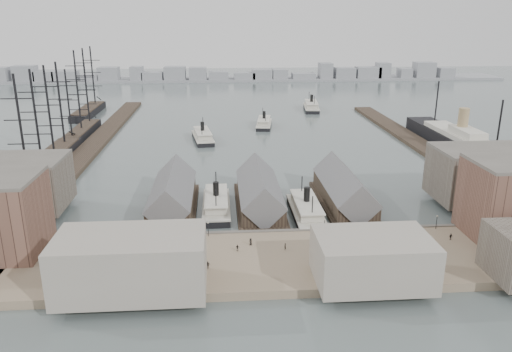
{
  "coord_description": "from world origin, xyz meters",
  "views": [
    {
      "loc": [
        -11.54,
        -124.48,
        55.67
      ],
      "look_at": [
        0.0,
        30.0,
        6.0
      ],
      "focal_mm": 35.0,
      "sensor_mm": 36.0,
      "label": 1
    }
  ],
  "objects": [
    {
      "name": "seawall",
      "position": [
        0.0,
        -5.2,
        1.15
      ],
      "size": [
        180.0,
        1.2,
        2.3
      ],
      "primitive_type": "cube",
      "color": "#59544C",
      "rests_on": "ground"
    },
    {
      "name": "pedestrian_5",
      "position": [
        3.57,
        -16.3,
        2.86
      ],
      "size": [
        0.58,
        0.71,
        1.71
      ],
      "primitive_type": "imported",
      "rotation": [
        0.0,
        0.0,
        4.93
      ],
      "color": "black",
      "rests_on": "quay"
    },
    {
      "name": "far_shore",
      "position": [
        -2.07,
        334.14,
        3.91
      ],
      "size": [
        500.0,
        40.0,
        15.72
      ],
      "color": "gray",
      "rests_on": "ground"
    },
    {
      "name": "horse_cart_left",
      "position": [
        -29.29,
        -11.74,
        2.81
      ],
      "size": [
        4.83,
        2.89,
        1.6
      ],
      "rotation": [
        0.0,
        0.0,
        1.22
      ],
      "color": "black",
      "rests_on": "quay"
    },
    {
      "name": "pedestrian_0",
      "position": [
        -53.23,
        -9.21,
        2.87
      ],
      "size": [
        0.48,
        0.64,
        1.75
      ],
      "primitive_type": "imported",
      "rotation": [
        0.0,
        0.0,
        1.55
      ],
      "color": "black",
      "rests_on": "quay"
    },
    {
      "name": "lamp_post_far_e",
      "position": [
        45.0,
        -7.0,
        4.71
      ],
      "size": [
        0.44,
        0.44,
        3.92
      ],
      "color": "black",
      "rests_on": "quay"
    },
    {
      "name": "pedestrian_8",
      "position": [
        45.93,
        -13.72,
        2.85
      ],
      "size": [
        1.05,
        0.57,
        1.71
      ],
      "primitive_type": "imported",
      "rotation": [
        0.0,
        0.0,
        3.3
      ],
      "color": "black",
      "rests_on": "quay"
    },
    {
      "name": "pedestrian_3",
      "position": [
        -14.81,
        -24.29,
        2.86
      ],
      "size": [
        1.04,
        0.49,
        1.73
      ],
      "primitive_type": "imported",
      "rotation": [
        0.0,
        0.0,
        3.21
      ],
      "color": "black",
      "rests_on": "quay"
    },
    {
      "name": "sailing_ship_mid",
      "position": [
        -78.84,
        120.22,
        2.41
      ],
      "size": [
        8.19,
        47.3,
        33.65
      ],
      "color": "black",
      "rests_on": "ground"
    },
    {
      "name": "pedestrian_6",
      "position": [
        16.82,
        -8.0,
        2.87
      ],
      "size": [
        1.06,
        1.07,
        1.74
      ],
      "primitive_type": "imported",
      "rotation": [
        0.0,
        0.0,
        5.48
      ],
      "color": "black",
      "rests_on": "quay"
    },
    {
      "name": "ferry_shed_east",
      "position": [
        26.0,
        16.88,
        4.64
      ],
      "size": [
        14.0,
        42.0,
        12.6
      ],
      "color": "#2D231C",
      "rests_on": "ground"
    },
    {
      "name": "warehouse_east_back",
      "position": [
        68.0,
        15.0,
        9.5
      ],
      "size": [
        28.0,
        20.0,
        15.0
      ],
      "primitive_type": "cube",
      "color": "#60564C",
      "rests_on": "east_land"
    },
    {
      "name": "horse_cart_right",
      "position": [
        16.48,
        -24.51,
        2.82
      ],
      "size": [
        4.83,
        3.26,
        1.62
      ],
      "rotation": [
        0.0,
        0.0,
        1.98
      ],
      "color": "black",
      "rests_on": "quay"
    },
    {
      "name": "ground",
      "position": [
        0.0,
        0.0,
        0.0
      ],
      "size": [
        900.0,
        900.0,
        0.0
      ],
      "primitive_type": "plane",
      "color": "#4C5858",
      "rests_on": "ground"
    },
    {
      "name": "ferry_shed_center",
      "position": [
        0.0,
        16.88,
        4.64
      ],
      "size": [
        14.0,
        42.0,
        12.6
      ],
      "color": "#2D231C",
      "rests_on": "ground"
    },
    {
      "name": "ferry_open_near",
      "position": [
        -19.47,
        104.78,
        2.23
      ],
      "size": [
        11.76,
        27.56,
        9.53
      ],
      "rotation": [
        0.0,
        0.0,
        0.14
      ],
      "color": "black",
      "rests_on": "ground"
    },
    {
      "name": "lamp_post_near_e",
      "position": [
        15.0,
        -7.0,
        4.71
      ],
      "size": [
        0.44,
        0.44,
        3.92
      ],
      "color": "black",
      "rests_on": "quay"
    },
    {
      "name": "pedestrian_1",
      "position": [
        -36.47,
        -20.71,
        2.82
      ],
      "size": [
        0.87,
        0.72,
        1.63
      ],
      "primitive_type": "imported",
      "rotation": [
        0.0,
        0.0,
        0.13
      ],
      "color": "black",
      "rests_on": "quay"
    },
    {
      "name": "pedestrian_10",
      "position": [
        -7.89,
        -16.08,
        2.82
      ],
      "size": [
        1.02,
        0.57,
        1.64
      ],
      "primitive_type": "imported",
      "rotation": [
        0.0,
        0.0,
        2.95
      ],
      "color": "black",
      "rests_on": "quay"
    },
    {
      "name": "ocean_steamer",
      "position": [
        92.0,
        77.26,
        4.04
      ],
      "size": [
        12.85,
        93.9,
        18.78
      ],
      "color": "black",
      "rests_on": "ground"
    },
    {
      "name": "horse_cart_center",
      "position": [
        -17.79,
        -21.88,
        2.77
      ],
      "size": [
        4.61,
        3.58,
        1.47
      ],
      "rotation": [
        0.0,
        0.0,
        0.99
      ],
      "color": "black",
      "rests_on": "quay"
    },
    {
      "name": "lamp_post_near_w",
      "position": [
        -15.0,
        -7.0,
        4.71
      ],
      "size": [
        0.44,
        0.44,
        3.92
      ],
      "color": "black",
      "rests_on": "quay"
    },
    {
      "name": "sailing_ship_far",
      "position": [
        -88.8,
        175.02,
        2.78
      ],
      "size": [
        9.36,
        52.0,
        38.48
      ],
      "color": "black",
      "rests_on": "ground"
    },
    {
      "name": "quay",
      "position": [
        0.0,
        -20.0,
        1.0
      ],
      "size": [
        180.0,
        30.0,
        2.0
      ],
      "primitive_type": "cube",
      "color": "#826F57",
      "rests_on": "ground"
    },
    {
      "name": "street_bldg_center",
      "position": [
        20.0,
        -32.0,
        7.0
      ],
      "size": [
        24.0,
        16.0,
        10.0
      ],
      "primitive_type": "cube",
      "color": "gray",
      "rests_on": "quay"
    },
    {
      "name": "tram",
      "position": [
        34.84,
        -17.5,
        3.76
      ],
      "size": [
        3.85,
        9.9,
        3.43
      ],
      "rotation": [
        0.0,
        0.0,
        -0.14
      ],
      "color": "black",
      "rests_on": "quay"
    },
    {
      "name": "west_wharf",
      "position": [
        -68.0,
        100.0,
        0.8
      ],
      "size": [
        10.0,
        220.0,
        1.6
      ],
      "primitive_type": "cube",
      "color": "#2D231C",
      "rests_on": "ground"
    },
    {
      "name": "ferry_docked_west",
      "position": [
        -13.0,
        15.51,
        2.24
      ],
      "size": [
        8.05,
        26.82,
        9.58
      ],
      "color": "black",
      "rests_on": "ground"
    },
    {
      "name": "ferry_open_mid",
      "position": [
        11.98,
        133.57,
        2.06
      ],
      "size": [
        10.69,
        25.36,
        8.78
      ],
      "rotation": [
        0.0,
        0.0,
        -0.14
      ],
      "color": "black",
      "rests_on": "ground"
    },
    {
      "name": "pedestrian_4",
      "position": [
        -4.53,
        -12.99,
        2.88
      ],
      "size": [
        1.02,
        0.99,
        1.77
      ],
      "primitive_type": "imported",
      "rotation": [
        0.0,
        0.0,
        5.57
      ],
      "color": "black",
      "rests_on": "quay"
    },
    {
      "name": "sailing_ship_near",
      "position": [
        -78.26,
        67.76,
        2.79
      ],
      "size": [
        9.24,
        63.66,
        37.99
      ],
      "color": "black",
      "rests_on": "ground"
    },
    {
      "name": "ferry_docked_east",
      "position": [
        13.0,
        8.36,
        2.28
      ],
      "size": [
        8.16,
        27.22,
        9.72
      ],
      "color": "black",
      "rests_on": "ground"
    },
    {
      "name": "warehouse_west_back",
      "position": [
        -70.0,
        18.0,
        9.0
      ],
      "size": [
        26.0,
        20.0,
        14.0
      ],
      "primitive_type": "cube",
      "color": "#60564C",
      "rests_on": "west_land"
    },
    {
      "name": "pedestrian_2",
      "position": [
        -25.85,
        -12.22,
        2.85
      ],
      "size": [
        1.24,
        0.92,
        1.7
      ],
      "primitive_type": "imported",
      "rotation": [
        0.0,
        0.0,
        3.43
      ],
      "color": "black",
      "rests_on": "quay"
    },
    {
      "name": "ferry_shed_west",
      "position": [
        -26.0,
        16.88,
        4.64
      ],
      "size": [
        14.0,
        42.0,
        12.6
      ],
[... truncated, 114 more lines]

